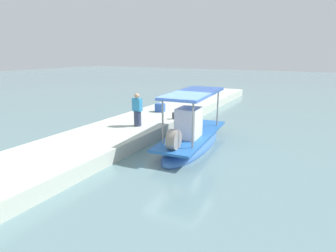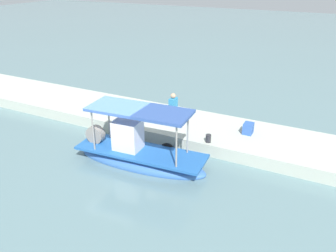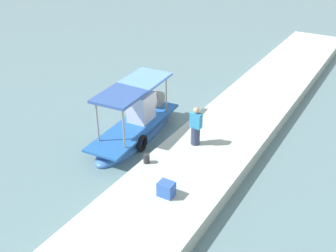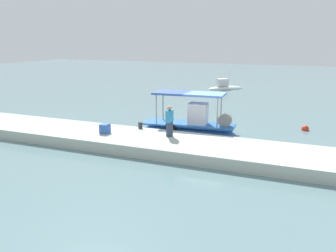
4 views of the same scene
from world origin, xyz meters
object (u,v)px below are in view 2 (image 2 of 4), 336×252
main_fishing_boat (139,154)px  cargo_crate (248,128)px  mooring_bollard (208,138)px  fisherman_near_bollard (173,111)px

main_fishing_boat → cargo_crate: (-3.65, -3.76, 0.39)m
mooring_bollard → cargo_crate: (-1.32, -1.67, 0.07)m
main_fishing_boat → mooring_bollard: size_ratio=16.28×
fisherman_near_bollard → mooring_bollard: 2.45m
fisherman_near_bollard → cargo_crate: 3.63m
cargo_crate → main_fishing_boat: bearing=45.9°
main_fishing_boat → cargo_crate: bearing=-134.1°
mooring_bollard → cargo_crate: bearing=-128.3°
fisherman_near_bollard → mooring_bollard: (-2.20, 0.94, -0.57)m
mooring_bollard → cargo_crate: size_ratio=0.68×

